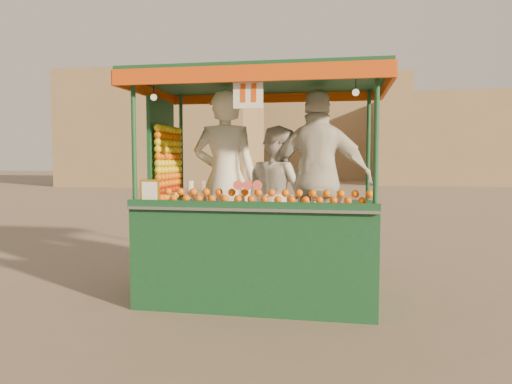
% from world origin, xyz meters
% --- Properties ---
extents(ground, '(90.00, 90.00, 0.00)m').
position_xyz_m(ground, '(0.00, 0.00, 0.00)').
color(ground, '#716150').
rests_on(ground, ground).
extents(building_left, '(10.00, 6.00, 6.00)m').
position_xyz_m(building_left, '(-9.00, 20.00, 3.00)').
color(building_left, '#82664A').
rests_on(building_left, ground).
extents(building_right, '(9.00, 6.00, 5.00)m').
position_xyz_m(building_right, '(7.00, 24.00, 2.50)').
color(building_right, '#82664A').
rests_on(building_right, ground).
extents(building_center, '(14.00, 7.00, 7.00)m').
position_xyz_m(building_center, '(-2.00, 30.00, 3.50)').
color(building_center, '#82664A').
rests_on(building_center, ground).
extents(juice_cart, '(2.58, 1.67, 2.34)m').
position_xyz_m(juice_cart, '(-0.22, -0.36, 0.76)').
color(juice_cart, '#103D21').
rests_on(juice_cart, ground).
extents(vendor_left, '(0.75, 0.52, 1.96)m').
position_xyz_m(vendor_left, '(-0.61, -0.06, 1.25)').
color(vendor_left, white).
rests_on(vendor_left, ground).
extents(vendor_middle, '(0.95, 0.97, 1.57)m').
position_xyz_m(vendor_middle, '(-0.03, 0.11, 1.06)').
color(vendor_middle, beige).
rests_on(vendor_middle, ground).
extents(vendor_right, '(1.17, 0.54, 1.96)m').
position_xyz_m(vendor_right, '(0.43, 0.02, 1.25)').
color(vendor_right, silver).
rests_on(vendor_right, ground).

